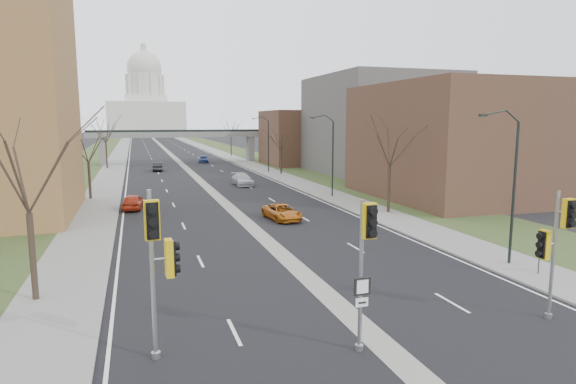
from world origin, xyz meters
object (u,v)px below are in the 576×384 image
car_right_near (282,212)px  car_right_mid (242,180)px  car_left_far (158,167)px  car_right_far (204,159)px  speed_limit_sign (540,245)px  signal_pole_left (159,251)px  car_left_near (133,201)px  signal_pole_right (555,237)px  signal_pole_median (366,249)px

car_right_near → car_right_mid: 22.13m
car_right_mid → car_left_far: bearing=112.2°
car_right_near → car_left_far: bearing=94.4°
car_left_far → car_right_far: 16.67m
speed_limit_sign → car_right_near: speed_limit_sign is taller
car_left_far → car_right_far: car_left_far is taller
signal_pole_left → car_left_far: bearing=83.0°
signal_pole_left → car_right_near: (10.86, 21.51, -3.24)m
speed_limit_sign → car_left_far: speed_limit_sign is taller
car_left_far → car_right_far: size_ratio=1.05×
car_left_near → signal_pole_left: bearing=98.7°
signal_pole_left → car_right_far: bearing=76.7°
car_left_far → car_right_mid: car_right_mid is taller
signal_pole_right → speed_limit_sign: bearing=48.8°
signal_pole_left → car_left_near: 30.48m
car_left_near → car_right_mid: (13.28, 13.29, 0.02)m
speed_limit_sign → car_right_near: 20.20m
car_left_near → car_left_far: car_left_near is taller
signal_pole_left → car_right_far: (12.24, 79.02, -3.18)m
signal_pole_left → speed_limit_sign: size_ratio=2.59×
car_left_far → signal_pole_left: bearing=90.6°
car_left_near → car_right_near: car_left_near is taller
car_left_far → signal_pole_right: bearing=103.8°
signal_pole_left → car_right_near: 24.31m
car_left_near → car_right_far: size_ratio=1.03×
signal_pole_right → car_left_far: bearing=100.9°
car_left_near → car_right_mid: bearing=-128.1°
signal_pole_right → speed_limit_sign: size_ratio=2.36×
signal_pole_median → signal_pole_left: bearing=165.1°
signal_pole_left → car_right_near: bearing=58.7°
car_right_far → speed_limit_sign: bearing=-81.3°
car_right_near → car_left_near: bearing=137.4°
signal_pole_left → car_right_near: signal_pole_left is taller
signal_pole_right → car_left_far: signal_pole_right is taller
signal_pole_right → signal_pole_left: bearing=175.0°
speed_limit_sign → car_right_near: bearing=117.3°
signal_pole_left → signal_pole_median: bearing=-18.7°
car_right_near → car_right_mid: bearing=80.3°
car_right_far → signal_pole_median: bearing=-90.8°
speed_limit_sign → car_right_far: 76.06m
car_left_far → car_right_mid: bearing=116.7°
signal_pole_left → signal_pole_median: 6.99m
signal_pole_median → car_left_near: bearing=103.0°
car_right_far → car_right_near: bearing=-88.3°
speed_limit_sign → signal_pole_left: bearing=-168.8°
speed_limit_sign → car_right_far: size_ratio=0.55×
speed_limit_sign → car_left_far: size_ratio=0.52×
signal_pole_left → car_left_far: 65.38m
car_right_mid → car_right_far: (-0.06, 35.44, -0.04)m
car_left_far → car_right_mid: 23.62m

